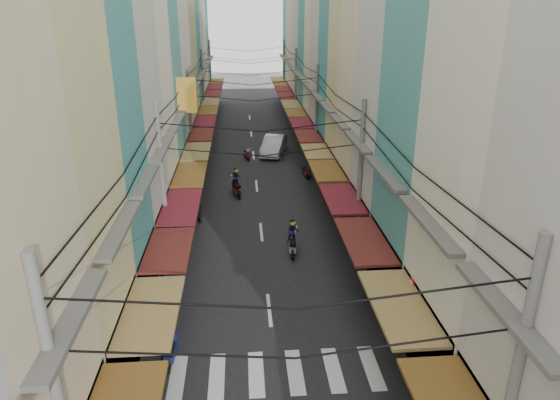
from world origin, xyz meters
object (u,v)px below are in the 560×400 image
bicycle (423,289)px  market_umbrella (471,362)px  traffic_sign (410,298)px  white_car (274,154)px

bicycle → market_umbrella: market_umbrella is taller
bicycle → traffic_sign: (-2.28, -4.30, 2.36)m
white_car → market_umbrella: (4.16, -30.55, 1.94)m
bicycle → market_umbrella: (-1.28, -7.38, 1.94)m
white_car → bicycle: 23.80m
white_car → traffic_sign: bearing=-69.6°
white_car → market_umbrella: 30.90m
traffic_sign → market_umbrella: bearing=-72.1°
white_car → traffic_sign: (3.16, -27.47, 2.36)m
white_car → market_umbrella: bearing=-68.5°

